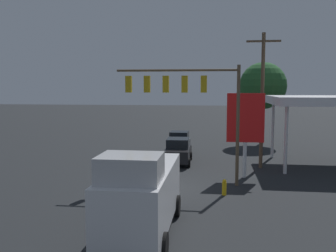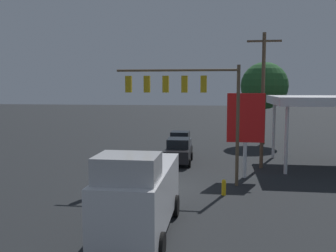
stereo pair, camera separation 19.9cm
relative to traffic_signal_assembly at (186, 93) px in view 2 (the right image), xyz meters
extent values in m
plane|color=black|center=(1.21, 1.00, -5.51)|extent=(200.00, 200.00, 0.00)
cylinder|color=brown|center=(-3.08, 0.03, -1.92)|extent=(0.20, 0.20, 7.16)
cylinder|color=brown|center=(0.56, 0.03, 1.36)|extent=(7.27, 0.14, 0.14)
cube|color=#B79314|center=(-1.06, 0.03, 0.54)|extent=(0.36, 0.28, 1.00)
sphere|color=#FF4141|center=(-1.06, -0.16, 0.84)|extent=(0.22, 0.22, 0.22)
sphere|color=#392305|center=(-1.06, -0.16, 0.54)|extent=(0.22, 0.22, 0.22)
sphere|color=black|center=(-1.06, -0.16, 0.24)|extent=(0.22, 0.22, 0.22)
cube|color=#B79314|center=(0.08, 0.03, 0.54)|extent=(0.36, 0.28, 1.00)
sphere|color=#FF4141|center=(0.08, -0.16, 0.84)|extent=(0.22, 0.22, 0.22)
sphere|color=#392305|center=(0.08, -0.16, 0.54)|extent=(0.22, 0.22, 0.22)
sphere|color=black|center=(0.08, -0.16, 0.24)|extent=(0.22, 0.22, 0.22)
cube|color=#B79314|center=(1.21, 0.03, 0.54)|extent=(0.36, 0.28, 1.00)
sphere|color=#FF4141|center=(1.21, -0.16, 0.84)|extent=(0.22, 0.22, 0.22)
sphere|color=#392305|center=(1.21, -0.16, 0.54)|extent=(0.22, 0.22, 0.22)
sphere|color=black|center=(1.21, -0.16, 0.24)|extent=(0.22, 0.22, 0.22)
cube|color=#B79314|center=(2.34, 0.03, 0.54)|extent=(0.36, 0.28, 1.00)
sphere|color=#FF4141|center=(2.34, -0.16, 0.84)|extent=(0.22, 0.22, 0.22)
sphere|color=#392305|center=(2.34, -0.16, 0.54)|extent=(0.22, 0.22, 0.22)
sphere|color=black|center=(2.34, -0.16, 0.24)|extent=(0.22, 0.22, 0.22)
cube|color=#B79314|center=(3.48, 0.03, 0.54)|extent=(0.36, 0.28, 1.00)
sphere|color=#FF4141|center=(3.48, -0.16, 0.84)|extent=(0.22, 0.22, 0.22)
sphere|color=#392305|center=(3.48, -0.16, 0.54)|extent=(0.22, 0.22, 0.22)
sphere|color=black|center=(3.48, -0.16, 0.24)|extent=(0.22, 0.22, 0.22)
cylinder|color=brown|center=(-5.07, -5.21, -0.65)|extent=(0.26, 0.26, 9.70)
cube|color=brown|center=(-5.07, -5.21, 3.60)|extent=(2.40, 0.14, 0.14)
cube|color=red|center=(-11.08, -10.07, -0.60)|extent=(10.36, 0.06, 0.36)
cylinder|color=silver|center=(-6.50, -9.45, -3.20)|extent=(0.24, 0.24, 4.60)
cylinder|color=silver|center=(-6.50, -3.48, -3.20)|extent=(0.24, 0.24, 4.60)
cylinder|color=silver|center=(-3.68, -2.07, -2.76)|extent=(0.24, 0.24, 5.48)
cube|color=red|center=(-3.68, -2.07, -1.60)|extent=(2.38, 0.24, 3.15)
cube|color=black|center=(-3.68, -2.20, -1.60)|extent=(1.67, 0.04, 1.10)
cube|color=#474C51|center=(1.41, -10.01, -4.75)|extent=(1.80, 3.84, 0.90)
cube|color=black|center=(1.40, -10.31, -3.92)|extent=(1.61, 1.74, 0.76)
cylinder|color=black|center=(0.57, -8.75, -5.20)|extent=(0.24, 0.63, 0.62)
cylinder|color=black|center=(2.31, -8.80, -5.20)|extent=(0.24, 0.63, 0.62)
cylinder|color=black|center=(0.51, -11.22, -5.20)|extent=(0.24, 0.63, 0.62)
cylinder|color=black|center=(2.24, -11.27, -5.20)|extent=(0.24, 0.63, 0.62)
cube|color=silver|center=(1.07, 8.00, -3.93)|extent=(2.31, 6.80, 2.20)
cube|color=#BABABC|center=(1.07, 10.10, -2.38)|extent=(2.12, 1.80, 0.90)
cylinder|color=black|center=(-0.11, 10.21, -5.03)|extent=(0.22, 0.96, 0.96)
cylinder|color=black|center=(2.23, 10.21, -5.03)|extent=(0.22, 0.96, 0.96)
cylinder|color=black|center=(-0.10, 5.79, -5.03)|extent=(0.22, 0.96, 0.96)
cylinder|color=black|center=(2.24, 5.79, -5.03)|extent=(0.22, 0.96, 0.96)
cube|color=black|center=(1.09, -6.14, -4.73)|extent=(1.89, 4.44, 0.90)
cube|color=black|center=(1.09, -6.14, -3.93)|extent=(1.70, 2.03, 0.70)
cylinder|color=black|center=(0.14, -4.73, -5.18)|extent=(0.23, 0.66, 0.66)
cylinder|color=black|center=(1.98, -4.69, -5.18)|extent=(0.23, 0.66, 0.66)
cylinder|color=black|center=(0.20, -7.59, -5.18)|extent=(0.23, 0.66, 0.66)
cylinder|color=black|center=(2.04, -7.55, -5.18)|extent=(0.23, 0.66, 0.66)
cylinder|color=#4C331E|center=(-6.52, -17.07, -3.33)|extent=(0.36, 0.36, 4.34)
sphere|color=#235628|center=(-6.52, -17.07, 0.51)|extent=(4.79, 4.79, 4.79)
cylinder|color=gold|center=(-2.30, 2.15, -5.16)|extent=(0.24, 0.24, 0.70)
sphere|color=gold|center=(-2.30, 2.15, -4.74)|extent=(0.22, 0.22, 0.22)
camera|label=1|loc=(-1.80, 22.30, 0.35)|focal=40.00mm
camera|label=2|loc=(-2.00, 22.28, 0.35)|focal=40.00mm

